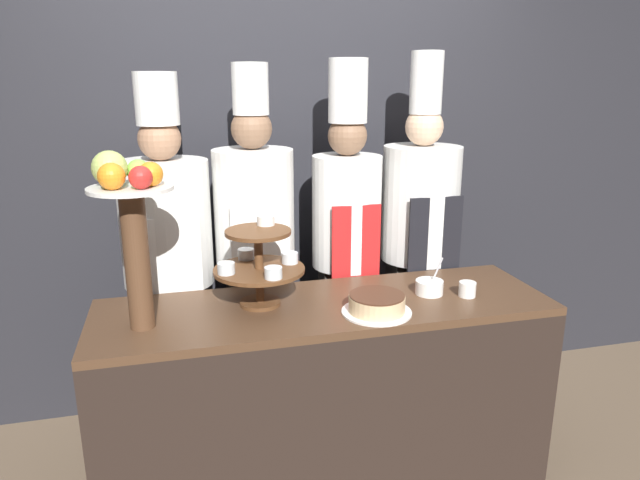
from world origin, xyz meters
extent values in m
cube|color=#232328|center=(0.00, 1.18, 1.40)|extent=(10.00, 0.06, 2.80)
cube|color=black|center=(0.00, 0.29, 0.42)|extent=(1.91, 0.58, 0.85)
cube|color=#4C3321|center=(0.00, 0.29, 0.86)|extent=(1.91, 0.58, 0.03)
cylinder|color=brown|center=(-0.27, 0.35, 0.89)|extent=(0.17, 0.17, 0.02)
cylinder|color=brown|center=(-0.27, 0.35, 1.04)|extent=(0.04, 0.04, 0.32)
cylinder|color=brown|center=(-0.27, 0.35, 1.03)|extent=(0.38, 0.38, 0.02)
cylinder|color=brown|center=(-0.27, 0.35, 1.19)|extent=(0.27, 0.27, 0.02)
cylinder|color=silver|center=(-0.13, 0.38, 1.06)|extent=(0.07, 0.07, 0.04)
cylinder|color=green|center=(-0.13, 0.38, 1.06)|extent=(0.06, 0.06, 0.03)
cylinder|color=silver|center=(-0.31, 0.48, 1.06)|extent=(0.07, 0.07, 0.04)
cylinder|color=gold|center=(-0.31, 0.48, 1.06)|extent=(0.06, 0.06, 0.03)
cylinder|color=silver|center=(-0.41, 0.31, 1.06)|extent=(0.07, 0.07, 0.04)
cylinder|color=red|center=(-0.41, 0.31, 1.06)|extent=(0.06, 0.06, 0.03)
cylinder|color=silver|center=(-0.23, 0.21, 1.06)|extent=(0.07, 0.07, 0.04)
cylinder|color=beige|center=(-0.23, 0.21, 1.06)|extent=(0.06, 0.06, 0.03)
cylinder|color=white|center=(-0.22, 0.43, 1.22)|extent=(0.07, 0.07, 0.04)
cylinder|color=brown|center=(-0.73, 0.24, 1.14)|extent=(0.09, 0.09, 0.53)
cylinder|color=white|center=(-0.73, 0.24, 1.42)|extent=(0.30, 0.30, 0.01)
sphere|color=orange|center=(-0.66, 0.22, 1.47)|extent=(0.09, 0.09, 0.09)
sphere|color=#84B742|center=(-0.71, 0.31, 1.47)|extent=(0.09, 0.09, 0.09)
sphere|color=#ADC160|center=(-0.80, 0.27, 1.48)|extent=(0.13, 0.13, 0.13)
sphere|color=orange|center=(-0.79, 0.19, 1.47)|extent=(0.09, 0.09, 0.09)
sphere|color=red|center=(-0.69, 0.18, 1.46)|extent=(0.08, 0.08, 0.08)
cylinder|color=white|center=(0.17, 0.14, 0.89)|extent=(0.28, 0.28, 0.01)
cylinder|color=#E0BC89|center=(0.17, 0.14, 0.92)|extent=(0.23, 0.23, 0.06)
cylinder|color=#472819|center=(0.17, 0.14, 0.96)|extent=(0.22, 0.22, 0.01)
cylinder|color=white|center=(0.61, 0.22, 0.91)|extent=(0.07, 0.07, 0.06)
cylinder|color=white|center=(0.47, 0.29, 0.91)|extent=(0.12, 0.12, 0.06)
cylinder|color=#BCBCC1|center=(0.50, 0.29, 0.99)|extent=(0.05, 0.01, 0.11)
cube|color=black|center=(-0.63, 0.79, 0.43)|extent=(0.31, 0.17, 0.86)
cylinder|color=silver|center=(-0.63, 0.79, 1.15)|extent=(0.42, 0.42, 0.58)
cube|color=white|center=(-0.63, 0.59, 1.03)|extent=(0.29, 0.01, 0.37)
sphere|color=#A37556|center=(-0.63, 0.79, 1.53)|extent=(0.19, 0.19, 0.19)
cylinder|color=white|center=(-0.63, 0.79, 1.71)|extent=(0.19, 0.19, 0.23)
cube|color=#38332D|center=(-0.22, 0.79, 0.45)|extent=(0.29, 0.16, 0.90)
cylinder|color=white|center=(-0.22, 0.79, 1.19)|extent=(0.38, 0.38, 0.57)
cube|color=white|center=(-0.22, 0.61, 1.07)|extent=(0.27, 0.01, 0.37)
sphere|color=#846047|center=(-0.22, 0.79, 1.57)|extent=(0.19, 0.19, 0.19)
cylinder|color=white|center=(-0.22, 0.79, 1.75)|extent=(0.17, 0.17, 0.23)
cube|color=#38332D|center=(0.24, 0.79, 0.44)|extent=(0.26, 0.14, 0.87)
cylinder|color=white|center=(0.24, 0.79, 1.15)|extent=(0.34, 0.34, 0.56)
cube|color=red|center=(0.24, 0.62, 1.04)|extent=(0.24, 0.01, 0.36)
sphere|color=#846047|center=(0.24, 0.79, 1.53)|extent=(0.19, 0.19, 0.19)
cylinder|color=white|center=(0.24, 0.79, 1.74)|extent=(0.19, 0.19, 0.30)
cube|color=#38332D|center=(0.64, 0.79, 0.44)|extent=(0.30, 0.16, 0.88)
cylinder|color=silver|center=(0.64, 0.79, 1.17)|extent=(0.40, 0.40, 0.59)
cube|color=black|center=(0.64, 0.60, 1.05)|extent=(0.28, 0.01, 0.38)
sphere|color=#DBB28E|center=(0.64, 0.79, 1.56)|extent=(0.19, 0.19, 0.19)
cylinder|color=white|center=(0.64, 0.79, 1.77)|extent=(0.16, 0.16, 0.30)
camera|label=1|loc=(-0.58, -1.86, 1.79)|focal=32.00mm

